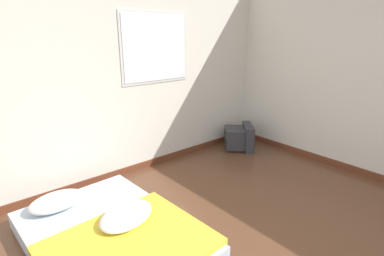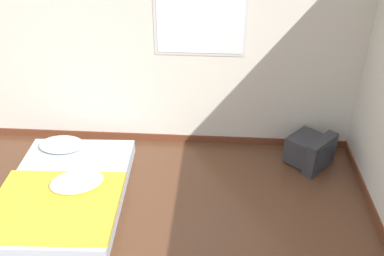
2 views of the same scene
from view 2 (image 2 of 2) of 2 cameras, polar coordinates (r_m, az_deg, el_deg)
The scene contains 3 objects.
wall_back at distance 5.00m, azimuth -9.01°, elevation 11.27°, with size 7.80×0.08×2.60m.
mattress_bed at distance 4.69m, azimuth -16.62°, elevation -7.91°, with size 1.30×1.81×0.30m.
crt_tv at distance 5.12m, azimuth 15.52°, elevation -2.91°, with size 0.61×0.61×0.40m.
Camera 2 is at (1.10, -1.79, 2.99)m, focal length 40.00 mm.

